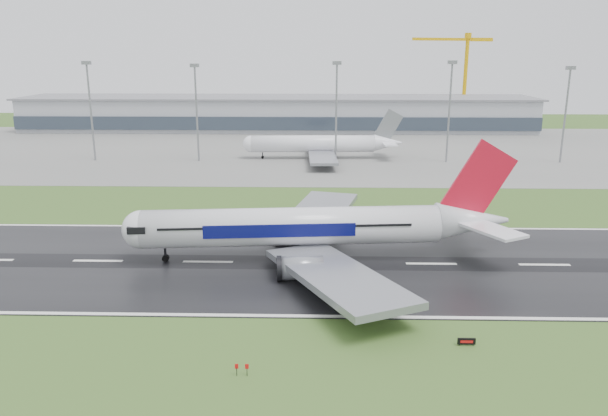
{
  "coord_description": "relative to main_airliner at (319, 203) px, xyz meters",
  "views": [
    {
      "loc": [
        19.75,
        -98.09,
        36.65
      ],
      "look_at": [
        16.98,
        12.0,
        7.0
      ],
      "focal_mm": 34.42,
      "sensor_mm": 36.0,
      "label": 1
    }
  ],
  "objects": [
    {
      "name": "tower_crane",
      "position": [
        72.52,
        197.43,
        12.25
      ],
      "size": [
        43.22,
        20.53,
        45.31
      ],
      "primitive_type": null,
      "rotation": [
        0.0,
        0.0,
        0.41
      ],
      "color": "#DDA207",
      "rests_on": "ground"
    },
    {
      "name": "floodmast_4",
      "position": [
        43.62,
        97.43,
        5.9
      ],
      "size": [
        0.64,
        0.64,
        32.62
      ],
      "primitive_type": "cylinder",
      "color": "gray",
      "rests_on": "ground"
    },
    {
      "name": "floodmast_2",
      "position": [
        -41.62,
        97.43,
        5.38
      ],
      "size": [
        0.64,
        0.64,
        31.58
      ],
      "primitive_type": "cylinder",
      "color": "gray",
      "rests_on": "ground"
    },
    {
      "name": "runway",
      "position": [
        -19.95,
        -2.57,
        -10.36
      ],
      "size": [
        400.0,
        45.0,
        0.1
      ],
      "primitive_type": "cube",
      "color": "black",
      "rests_on": "ground"
    },
    {
      "name": "parked_airliner",
      "position": [
        0.16,
        103.01,
        -1.99
      ],
      "size": [
        58.94,
        55.18,
        16.68
      ],
      "primitive_type": null,
      "rotation": [
        0.0,
        0.0,
        0.04
      ],
      "color": "white",
      "rests_on": "apron"
    },
    {
      "name": "apron",
      "position": [
        -19.95,
        122.43,
        -10.37
      ],
      "size": [
        400.0,
        130.0,
        0.08
      ],
      "primitive_type": "cube",
      "color": "slate",
      "rests_on": "ground"
    },
    {
      "name": "runway_sign",
      "position": [
        19.03,
        -32.3,
        -9.89
      ],
      "size": [
        2.31,
        0.32,
        1.04
      ],
      "primitive_type": null,
      "rotation": [
        0.0,
        0.0,
        0.03
      ],
      "color": "black",
      "rests_on": "ground"
    },
    {
      "name": "terminal",
      "position": [
        -19.95,
        182.43,
        -2.91
      ],
      "size": [
        240.0,
        36.0,
        15.0
      ],
      "primitive_type": "cube",
      "color": "#989CA3",
      "rests_on": "ground"
    },
    {
      "name": "floodmast_1",
      "position": [
        -77.87,
        97.43,
        5.8
      ],
      "size": [
        0.64,
        0.64,
        32.42
      ],
      "primitive_type": "cylinder",
      "color": "gray",
      "rests_on": "ground"
    },
    {
      "name": "ground",
      "position": [
        -19.95,
        -2.57,
        -10.41
      ],
      "size": [
        520.0,
        520.0,
        0.0
      ],
      "primitive_type": "plane",
      "color": "#32521E",
      "rests_on": "ground"
    },
    {
      "name": "main_airliner",
      "position": [
        0.0,
        0.0,
        0.0
      ],
      "size": [
        75.71,
        72.71,
        20.62
      ],
      "primitive_type": null,
      "rotation": [
        0.0,
        0.0,
        0.09
      ],
      "color": "silver",
      "rests_on": "runway"
    },
    {
      "name": "floodmast_3",
      "position": [
        5.72,
        97.43,
        5.78
      ],
      "size": [
        0.64,
        0.64,
        32.39
      ],
      "primitive_type": "cylinder",
      "color": "gray",
      "rests_on": "ground"
    },
    {
      "name": "floodmast_5",
      "position": [
        82.29,
        97.43,
        5.02
      ],
      "size": [
        0.64,
        0.64,
        30.86
      ],
      "primitive_type": "cylinder",
      "color": "gray",
      "rests_on": "ground"
    }
  ]
}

